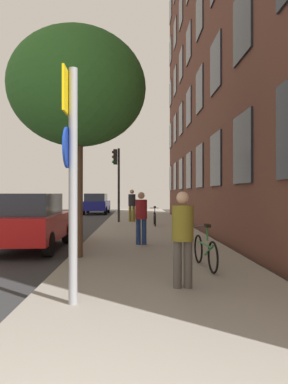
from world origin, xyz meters
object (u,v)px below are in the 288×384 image
pedestrian_1 (141,214)px  bicycle_2 (155,218)px  tree_near (78,89)px  traffic_light (117,172)px  bicycle_1 (183,230)px  bicycle_0 (205,251)px  pedestrian_0 (183,233)px  pedestrian_2 (132,203)px  car_0 (30,221)px  car_1 (96,203)px  sign_post (71,165)px

pedestrian_1 → bicycle_2: bearing=83.1°
bicycle_2 → tree_near: bearing=-105.4°
traffic_light → bicycle_1: 8.54m
traffic_light → bicycle_2: bearing=-50.0°
bicycle_1 → pedestrian_1: bearing=-152.7°
tree_near → bicycle_0: (2.79, -1.34, -3.65)m
traffic_light → pedestrian_0: (1.69, -13.51, -1.78)m
bicycle_0 → traffic_light: bearing=101.1°
bicycle_0 → pedestrian_2: pedestrian_2 is taller
bicycle_2 → traffic_light: bearing=130.0°
bicycle_2 → pedestrian_2: pedestrian_2 is taller
pedestrian_2 → car_0: pedestrian_2 is taller
pedestrian_2 → car_1: pedestrian_2 is taller
tree_near → car_0: (-1.68, 1.91, -3.28)m
car_0 → pedestrian_2: bearing=72.1°
pedestrian_0 → car_0: 6.11m
sign_post → pedestrian_2: (0.75, 14.60, -0.91)m
sign_post → bicycle_1: bearing=69.5°
bicycle_2 → sign_post: bearing=-98.6°
car_1 → sign_post: bearing=-84.9°
sign_post → traffic_light: traffic_light is taller
tree_near → pedestrian_1: (1.56, 2.09, -3.11)m
sign_post → bicycle_2: (1.83, 12.08, -1.54)m
bicycle_2 → car_0: car_0 is taller
car_1 → tree_near: bearing=-85.3°
traffic_light → tree_near: 10.73m
pedestrian_0 → pedestrian_2: pedestrian_2 is taller
sign_post → car_0: bearing=111.1°
sign_post → pedestrian_2: size_ratio=1.87×
car_1 → pedestrian_0: bearing=-80.7°
sign_post → bicycle_0: 3.63m
bicycle_2 → pedestrian_2: size_ratio=1.00×
car_1 → bicycle_0: bearing=-78.4°
traffic_light → bicycle_0: size_ratio=2.33×
pedestrian_1 → car_0: size_ratio=0.39×
bicycle_0 → pedestrian_0: 1.75m
bicycle_1 → pedestrian_2: (-1.67, 8.13, 0.62)m
tree_near → car_1: 20.65m
tree_near → pedestrian_2: tree_near is taller
bicycle_2 → car_0: 7.63m
bicycle_0 → car_0: (-4.46, 3.25, 0.37)m
pedestrian_1 → tree_near: bearing=-126.6°
tree_near → car_1: bearing=94.7°
bicycle_2 → car_1: (-3.97, 11.92, 0.37)m
bicycle_0 → pedestrian_0: bearing=-113.5°
tree_near → car_0: 4.15m
traffic_light → car_1: (-2.09, 9.68, -1.94)m
sign_post → tree_near: (-0.48, 3.68, 2.11)m
sign_post → traffic_light: bearing=90.2°
bicycle_1 → car_0: 4.68m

